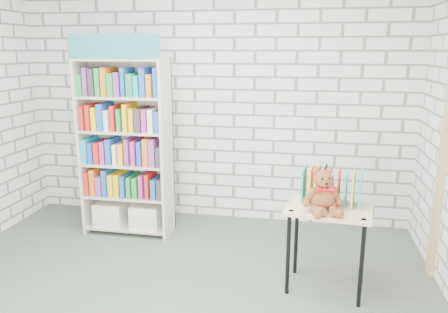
# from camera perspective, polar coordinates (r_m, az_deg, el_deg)

# --- Properties ---
(ground) EXTENTS (4.50, 4.50, 0.00)m
(ground) POSITION_cam_1_polar(r_m,az_deg,el_deg) (3.72, -7.90, -18.72)
(ground) COLOR #455245
(ground) RESTS_ON ground
(room_shell) EXTENTS (4.52, 4.02, 2.81)m
(room_shell) POSITION_cam_1_polar(r_m,az_deg,el_deg) (3.15, -8.98, 9.89)
(room_shell) COLOR silver
(room_shell) RESTS_ON ground
(bookshelf) EXTENTS (0.96, 0.37, 2.14)m
(bookshelf) POSITION_cam_1_polar(r_m,az_deg,el_deg) (4.82, -12.68, 1.32)
(bookshelf) COLOR beige
(bookshelf) RESTS_ON ground
(display_table) EXTENTS (0.75, 0.57, 0.73)m
(display_table) POSITION_cam_1_polar(r_m,az_deg,el_deg) (3.73, 13.47, -7.98)
(display_table) COLOR #DFB586
(display_table) RESTS_ON ground
(table_books) EXTENTS (0.50, 0.28, 0.28)m
(table_books) POSITION_cam_1_polar(r_m,az_deg,el_deg) (3.75, 13.87, -3.91)
(table_books) COLOR teal
(table_books) RESTS_ON display_table
(teddy_bear) EXTENTS (0.32, 0.32, 0.35)m
(teddy_bear) POSITION_cam_1_polar(r_m,az_deg,el_deg) (3.55, 12.79, -4.85)
(teddy_bear) COLOR brown
(teddy_bear) RESTS_ON display_table
(door_trim) EXTENTS (0.05, 0.12, 2.10)m
(door_trim) POSITION_cam_1_polar(r_m,az_deg,el_deg) (4.19, 26.67, -0.67)
(door_trim) COLOR tan
(door_trim) RESTS_ON ground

